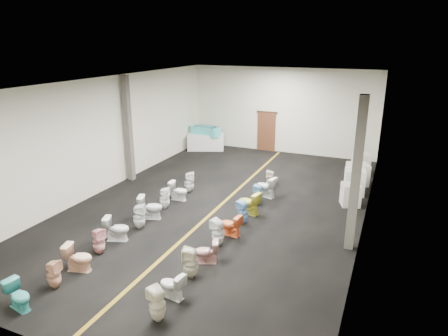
{
  "coord_description": "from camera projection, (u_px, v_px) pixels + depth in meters",
  "views": [
    {
      "loc": [
        5.51,
        -12.61,
        5.87
      ],
      "look_at": [
        -0.34,
        1.0,
        1.08
      ],
      "focal_mm": 32.0,
      "sensor_mm": 36.0,
      "label": 1
    }
  ],
  "objects": [
    {
      "name": "toilet_left_0",
      "position": [
        19.0,
        295.0,
        9.03
      ],
      "size": [
        0.74,
        0.5,
        0.69
      ],
      "primitive_type": "imported",
      "rotation": [
        0.0,
        0.0,
        1.39
      ],
      "color": "teal",
      "rests_on": "floor"
    },
    {
      "name": "display_table",
      "position": [
        206.0,
        142.0,
        22.21
      ],
      "size": [
        2.2,
        1.66,
        0.88
      ],
      "primitive_type": "cube",
      "rotation": [
        0.0,
        0.0,
        0.39
      ],
      "color": "white",
      "rests_on": "floor"
    },
    {
      "name": "column_left",
      "position": [
        128.0,
        129.0,
        16.87
      ],
      "size": [
        0.25,
        0.25,
        4.5
      ],
      "primitive_type": "cube",
      "color": "#59544C",
      "rests_on": "floor"
    },
    {
      "name": "door_frame",
      "position": [
        267.0,
        112.0,
        21.5
      ],
      "size": [
        1.15,
        0.08,
        0.1
      ],
      "primitive_type": "cube",
      "color": "#331C11",
      "rests_on": "back_door"
    },
    {
      "name": "appliance_crate_d",
      "position": [
        361.0,
        164.0,
        18.13
      ],
      "size": [
        0.88,
        0.88,
        0.96
      ],
      "primitive_type": "cube",
      "rotation": [
        0.0,
        0.0,
        0.41
      ],
      "color": "silver",
      "rests_on": "floor"
    },
    {
      "name": "toilet_left_9",
      "position": [
        189.0,
        182.0,
        15.96
      ],
      "size": [
        0.51,
        0.5,
        0.84
      ],
      "primitive_type": "imported",
      "rotation": [
        0.0,
        0.0,
        1.98
      ],
      "color": "white",
      "rests_on": "floor"
    },
    {
      "name": "wall_left",
      "position": [
        108.0,
        133.0,
        16.09
      ],
      "size": [
        0.0,
        16.0,
        16.0
      ],
      "primitive_type": "plane",
      "rotation": [
        1.57,
        0.0,
        1.57
      ],
      "color": "beige",
      "rests_on": "ground"
    },
    {
      "name": "toilet_left_7",
      "position": [
        165.0,
        198.0,
        14.43
      ],
      "size": [
        0.45,
        0.45,
        0.79
      ],
      "primitive_type": "imported",
      "rotation": [
        0.0,
        0.0,
        1.87
      ],
      "color": "white",
      "rests_on": "floor"
    },
    {
      "name": "wall_right",
      "position": [
        370.0,
        162.0,
        12.33
      ],
      "size": [
        0.0,
        16.0,
        16.0
      ],
      "primitive_type": "plane",
      "rotation": [
        1.57,
        0.0,
        -1.57
      ],
      "color": "beige",
      "rests_on": "ground"
    },
    {
      "name": "toilet_right_5",
      "position": [
        231.0,
        225.0,
        12.44
      ],
      "size": [
        0.75,
        0.49,
        0.71
      ],
      "primitive_type": "imported",
      "rotation": [
        0.0,
        0.0,
        -1.72
      ],
      "color": "orange",
      "rests_on": "floor"
    },
    {
      "name": "toilet_right_3",
      "position": [
        207.0,
        252.0,
        10.9
      ],
      "size": [
        0.74,
        0.58,
        0.67
      ],
      "primitive_type": "imported",
      "rotation": [
        0.0,
        0.0,
        -1.2
      ],
      "color": "#D79994",
      "rests_on": "floor"
    },
    {
      "name": "toilet_left_5",
      "position": [
        139.0,
        217.0,
        12.86
      ],
      "size": [
        0.5,
        0.49,
        0.84
      ],
      "primitive_type": "imported",
      "rotation": [
        0.0,
        0.0,
        1.94
      ],
      "color": "silver",
      "rests_on": "floor"
    },
    {
      "name": "toilet_left_4",
      "position": [
        117.0,
        229.0,
        12.12
      ],
      "size": [
        0.85,
        0.66,
        0.77
      ],
      "primitive_type": "imported",
      "rotation": [
        0.0,
        0.0,
        1.91
      ],
      "color": "silver",
      "rests_on": "floor"
    },
    {
      "name": "toilet_left_1",
      "position": [
        54.0,
        274.0,
        9.78
      ],
      "size": [
        0.36,
        0.35,
        0.75
      ],
      "primitive_type": "imported",
      "rotation": [
        0.0,
        0.0,
        1.62
      ],
      "color": "tan",
      "rests_on": "floor"
    },
    {
      "name": "appliance_crate_c",
      "position": [
        357.0,
        174.0,
        16.82
      ],
      "size": [
        1.05,
        1.05,
        0.9
      ],
      "primitive_type": "cube",
      "rotation": [
        0.0,
        0.0,
        0.42
      ],
      "color": "silver",
      "rests_on": "floor"
    },
    {
      "name": "toilet_right_6",
      "position": [
        243.0,
        212.0,
        13.25
      ],
      "size": [
        0.47,
        0.46,
        0.8
      ],
      "primitive_type": "imported",
      "rotation": [
        0.0,
        0.0,
        -1.91
      ],
      "color": "#6FA6D7",
      "rests_on": "floor"
    },
    {
      "name": "floor",
      "position": [
        222.0,
        204.0,
        14.9
      ],
      "size": [
        16.0,
        16.0,
        0.0
      ],
      "primitive_type": "plane",
      "color": "black",
      "rests_on": "ground"
    },
    {
      "name": "toilet_right_4",
      "position": [
        218.0,
        233.0,
        11.81
      ],
      "size": [
        0.48,
        0.47,
        0.83
      ],
      "primitive_type": "imported",
      "rotation": [
        0.0,
        0.0,
        -1.87
      ],
      "color": "silver",
      "rests_on": "floor"
    },
    {
      "name": "back_door",
      "position": [
        266.0,
        132.0,
        21.82
      ],
      "size": [
        1.0,
        0.1,
        2.1
      ],
      "primitive_type": "cube",
      "color": "#562D19",
      "rests_on": "floor"
    },
    {
      "name": "toilet_right_0",
      "position": [
        157.0,
        305.0,
        8.62
      ],
      "size": [
        0.49,
        0.49,
        0.81
      ],
      "primitive_type": "imported",
      "rotation": [
        0.0,
        0.0,
        -2.0
      ],
      "color": "beige",
      "rests_on": "floor"
    },
    {
      "name": "toilet_right_2",
      "position": [
        191.0,
        263.0,
        10.2
      ],
      "size": [
        0.47,
        0.47,
        0.84
      ],
      "primitive_type": "imported",
      "rotation": [
        0.0,
        0.0,
        -1.31
      ],
      "color": "beige",
      "rests_on": "floor"
    },
    {
      "name": "appliance_crate_b",
      "position": [
        354.0,
        182.0,
        15.73
      ],
      "size": [
        0.87,
        0.87,
        1.03
      ],
      "primitive_type": "cube",
      "rotation": [
        0.0,
        0.0,
        0.19
      ],
      "color": "white",
      "rests_on": "floor"
    },
    {
      "name": "toilet_right_8",
      "position": [
        259.0,
        195.0,
        14.75
      ],
      "size": [
        0.37,
        0.36,
        0.78
      ],
      "primitive_type": "imported",
      "rotation": [
        0.0,
        0.0,
        -1.61
      ],
      "color": "#73AFD4",
      "rests_on": "floor"
    },
    {
      "name": "appliance_crate_a",
      "position": [
        351.0,
        195.0,
        14.69
      ],
      "size": [
        0.82,
        0.82,
        0.83
      ],
      "primitive_type": "cube",
      "rotation": [
        0.0,
        0.0,
        0.34
      ],
      "color": "beige",
      "rests_on": "floor"
    },
    {
      "name": "wall_back",
      "position": [
        282.0,
        111.0,
        21.2
      ],
      "size": [
        10.0,
        0.0,
        10.0
      ],
      "primitive_type": "plane",
      "rotation": [
        1.57,
        0.0,
        0.0
      ],
      "color": "beige",
      "rests_on": "ground"
    },
    {
      "name": "toilet_right_7",
      "position": [
        249.0,
        203.0,
        13.98
      ],
      "size": [
        0.89,
        0.64,
        0.82
      ],
      "primitive_type": "imported",
      "rotation": [
        0.0,
        0.0,
        -1.81
      ],
      "color": "gold",
      "rests_on": "floor"
    },
    {
      "name": "bathtub",
      "position": [
        206.0,
        131.0,
        22.01
      ],
      "size": [
        1.86,
        0.76,
        0.55
      ],
      "rotation": [
        0.0,
        0.0,
        -0.09
      ],
      "color": "#46CACB",
      "rests_on": "display_table"
    },
    {
      "name": "toilet_right_10",
      "position": [
        271.0,
        179.0,
        16.41
      ],
      "size": [
        0.38,
        0.38,
        0.75
      ],
      "primitive_type": "imported",
      "rotation": [
        0.0,
        0.0,
        -1.46
      ],
      "color": "beige",
      "rests_on": "floor"
    },
    {
      "name": "wall_front",
      "position": [
        45.0,
        249.0,
        7.21
      ],
      "size": [
        10.0,
        0.0,
        10.0
      ],
      "primitive_type": "plane",
      "rotation": [
        -1.57,
        0.0,
        0.0
      ],
      "color": "beige",
      "rests_on": "ground"
    },
    {
      "name": "ceiling",
      "position": [
        222.0,
        82.0,
        13.51
      ],
      "size": [
        16.0,
        16.0,
        0.0
      ],
      "primitive_type": "plane",
      "rotation": [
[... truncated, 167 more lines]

